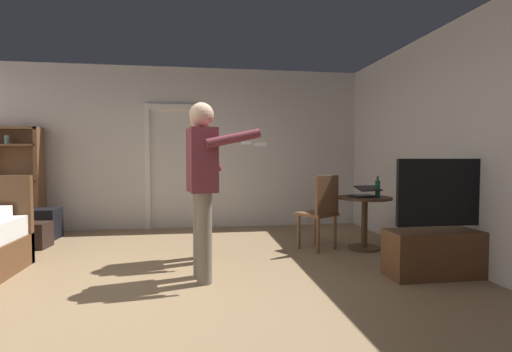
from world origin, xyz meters
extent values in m
plane|color=#997A56|center=(0.00, 0.00, 0.00)|extent=(7.07, 7.07, 0.00)
cube|color=silver|center=(0.00, 3.27, 1.38)|extent=(6.63, 0.12, 2.77)
cube|color=silver|center=(3.26, 0.00, 1.38)|extent=(0.12, 6.66, 2.77)
cube|color=white|center=(-0.50, 3.19, 1.02)|extent=(0.08, 0.08, 2.05)
cube|color=white|center=(0.35, 3.19, 1.02)|extent=(0.08, 0.08, 2.05)
cube|color=white|center=(-0.07, 3.19, 2.09)|extent=(0.93, 0.08, 0.08)
cube|color=brown|center=(-2.14, 3.01, 0.85)|extent=(0.06, 0.32, 1.70)
cube|color=brown|center=(-2.55, 3.01, 1.68)|extent=(0.87, 0.32, 0.04)
cube|color=brown|center=(-2.55, 3.16, 0.85)|extent=(0.87, 0.02, 1.70)
cube|color=brown|center=(-2.55, 3.01, 0.28)|extent=(0.81, 0.32, 0.03)
cylinder|color=#59AC3E|center=(-2.39, 3.01, 0.35)|extent=(0.06, 0.06, 0.11)
cube|color=brown|center=(-2.55, 3.01, 0.85)|extent=(0.81, 0.32, 0.03)
cube|color=brown|center=(-2.55, 3.01, 1.42)|extent=(0.81, 0.32, 0.03)
cylinder|color=#8AB4A9|center=(-2.61, 3.01, 1.50)|extent=(0.08, 0.08, 0.13)
cube|color=brown|center=(2.90, 0.02, 0.24)|extent=(1.30, 0.40, 0.48)
cube|color=black|center=(2.90, 0.00, 0.87)|extent=(1.18, 0.05, 0.69)
cube|color=#2B8AC2|center=(2.90, 0.03, 0.87)|extent=(1.12, 0.01, 0.63)
cylinder|color=#4C331E|center=(2.54, 1.27, 0.33)|extent=(0.08, 0.08, 0.67)
cylinder|color=#4C331E|center=(2.54, 1.27, 0.01)|extent=(0.43, 0.43, 0.03)
cylinder|color=#4C331E|center=(2.54, 1.27, 0.68)|extent=(0.71, 0.71, 0.03)
cube|color=black|center=(2.51, 1.27, 0.71)|extent=(0.35, 0.27, 0.02)
cube|color=black|center=(2.53, 1.15, 0.82)|extent=(0.35, 0.25, 0.06)
cube|color=#264153|center=(2.53, 1.16, 0.82)|extent=(0.31, 0.21, 0.05)
cylinder|color=#164A2F|center=(2.68, 1.19, 0.81)|extent=(0.06, 0.06, 0.22)
cylinder|color=#164A2F|center=(2.68, 1.19, 0.95)|extent=(0.03, 0.03, 0.06)
cylinder|color=brown|center=(1.97, 1.60, 0.23)|extent=(0.04, 0.04, 0.45)
cylinder|color=brown|center=(1.68, 1.42, 0.23)|extent=(0.04, 0.04, 0.45)
cylinder|color=brown|center=(2.14, 1.31, 0.23)|extent=(0.04, 0.04, 0.45)
cylinder|color=brown|center=(1.85, 1.13, 0.23)|extent=(0.04, 0.04, 0.45)
cube|color=brown|center=(1.91, 1.37, 0.47)|extent=(0.58, 0.58, 0.04)
cube|color=brown|center=(2.00, 1.22, 0.74)|extent=(0.38, 0.25, 0.50)
cylinder|color=gray|center=(0.36, 0.37, 0.44)|extent=(0.15, 0.15, 0.89)
cylinder|color=gray|center=(0.40, 0.16, 0.44)|extent=(0.15, 0.15, 0.89)
cube|color=brown|center=(0.38, 0.27, 1.20)|extent=(0.32, 0.42, 0.63)
sphere|color=#D8AD8C|center=(0.38, 0.27, 1.64)|extent=(0.24, 0.24, 0.24)
cylinder|color=brown|center=(0.44, 0.50, 1.31)|extent=(0.35, 0.14, 0.51)
cylinder|color=brown|center=(0.68, 0.09, 1.41)|extent=(0.54, 0.17, 0.20)
cube|color=white|center=(0.94, 0.11, 1.35)|extent=(0.12, 0.05, 0.04)
cylinder|color=gray|center=(0.35, 1.13, 0.44)|extent=(0.15, 0.15, 0.88)
cylinder|color=gray|center=(0.39, 0.92, 0.44)|extent=(0.15, 0.15, 0.88)
cube|color=#3F664C|center=(0.37, 1.03, 1.19)|extent=(0.31, 0.41, 0.62)
sphere|color=tan|center=(0.37, 1.03, 1.63)|extent=(0.24, 0.24, 0.24)
cylinder|color=#3F664C|center=(0.43, 1.25, 1.31)|extent=(0.35, 0.14, 0.50)
cylinder|color=#3F664C|center=(0.65, 0.85, 1.42)|extent=(0.51, 0.16, 0.15)
cube|color=white|center=(0.90, 0.86, 1.39)|extent=(0.12, 0.05, 0.04)
cube|color=black|center=(-1.96, 2.59, 0.23)|extent=(0.47, 0.40, 0.46)
cube|color=black|center=(-1.98, 2.00, 0.17)|extent=(0.65, 0.39, 0.34)
camera|label=1|loc=(0.34, -3.60, 1.23)|focal=27.24mm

